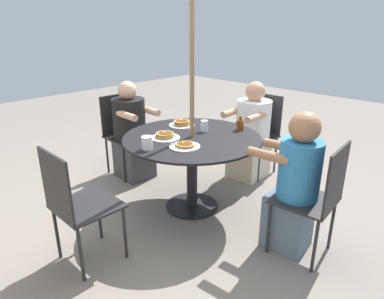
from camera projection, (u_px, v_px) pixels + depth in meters
The scene contains 16 objects.
ground_plane at pixel (192, 206), 3.32m from camera, with size 12.00×12.00×0.00m, color gray.
patio_table at pixel (192, 150), 3.12m from camera, with size 1.24×1.24×0.71m.
umbrella_pole at pixel (192, 83), 2.90m from camera, with size 0.04×0.04×2.40m, color #846B4C.
patio_chair_north at pixel (123, 129), 3.93m from camera, with size 0.44×0.44×0.91m.
diner_north at pixel (132, 135), 3.82m from camera, with size 0.53×0.37×1.09m.
patio_chair_east at pixel (75, 202), 2.37m from camera, with size 0.42×0.42×0.91m.
patio_chair_south at pixel (317, 195), 2.46m from camera, with size 0.45×0.45×0.91m.
diner_south at pixel (294, 188), 2.56m from camera, with size 0.52×0.35×1.11m.
patio_chair_west at pixel (260, 129), 3.94m from camera, with size 0.43×0.43×0.91m.
diner_west at pixel (251, 135), 3.83m from camera, with size 0.39×0.55×1.08m.
pancake_plate_a at pixel (182, 124), 3.37m from camera, with size 0.26×0.26×0.07m.
pancake_plate_b at pixel (165, 136), 3.01m from camera, with size 0.26×0.26×0.06m.
pancake_plate_c at pixel (185, 146), 2.81m from camera, with size 0.26×0.26×0.05m.
syrup_bottle at pixel (240, 125), 3.24m from camera, with size 0.09×0.07×0.13m.
coffee_cup at pixel (147, 143), 2.75m from camera, with size 0.09×0.09×0.11m.
drinking_glass_a at pixel (204, 126), 3.20m from camera, with size 0.07×0.07×0.11m, color silver.
Camera 1 is at (-2.02, 2.09, 1.70)m, focal length 32.00 mm.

